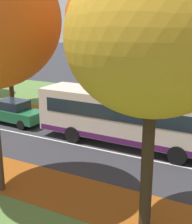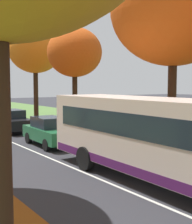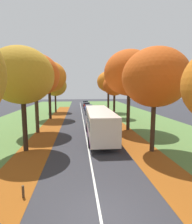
{
  "view_description": "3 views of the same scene",
  "coord_description": "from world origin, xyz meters",
  "px_view_note": "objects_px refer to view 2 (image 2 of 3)",
  "views": [
    {
      "loc": [
        -14.11,
        5.66,
        6.7
      ],
      "look_at": [
        1.73,
        14.07,
        1.56
      ],
      "focal_mm": 50.0,
      "sensor_mm": 36.0,
      "label": 1
    },
    {
      "loc": [
        -6.59,
        4.46,
        3.48
      ],
      "look_at": [
        1.98,
        16.49,
        2.16
      ],
      "focal_mm": 50.0,
      "sensor_mm": 36.0,
      "label": 2
    },
    {
      "loc": [
        -0.86,
        -6.42,
        5.27
      ],
      "look_at": [
        1.57,
        16.8,
        2.11
      ],
      "focal_mm": 28.0,
      "sensor_mm": 36.0,
      "label": 3
    }
  ],
  "objects_px": {
    "tree_right_mid": "(174,9)",
    "tree_right_distant": "(35,49)",
    "car_green_lead": "(50,131)",
    "bus": "(159,135)",
    "car_black_following": "(12,121)",
    "tree_right_far": "(75,53)"
  },
  "relations": [
    {
      "from": "tree_right_mid",
      "to": "car_green_lead",
      "type": "relative_size",
      "value": 2.33
    },
    {
      "from": "bus",
      "to": "tree_right_mid",
      "type": "bearing_deg",
      "value": 36.02
    },
    {
      "from": "tree_right_mid",
      "to": "car_black_following",
      "type": "height_order",
      "value": "tree_right_mid"
    },
    {
      "from": "tree_right_distant",
      "to": "bus",
      "type": "bearing_deg",
      "value": -102.73
    },
    {
      "from": "tree_right_mid",
      "to": "tree_right_far",
      "type": "xyz_separation_m",
      "value": [
        0.19,
        9.5,
        -1.34
      ]
    },
    {
      "from": "car_green_lead",
      "to": "tree_right_mid",
      "type": "bearing_deg",
      "value": -52.93
    },
    {
      "from": "tree_right_mid",
      "to": "car_green_lead",
      "type": "height_order",
      "value": "tree_right_mid"
    },
    {
      "from": "car_black_following",
      "to": "car_green_lead",
      "type": "bearing_deg",
      "value": -90.72
    },
    {
      "from": "tree_right_far",
      "to": "tree_right_distant",
      "type": "distance_m",
      "value": 7.43
    },
    {
      "from": "bus",
      "to": "tree_right_far",
      "type": "bearing_deg",
      "value": 71.11
    },
    {
      "from": "bus",
      "to": "car_green_lead",
      "type": "distance_m",
      "value": 8.38
    },
    {
      "from": "bus",
      "to": "car_black_following",
      "type": "relative_size",
      "value": 2.48
    },
    {
      "from": "tree_right_distant",
      "to": "car_green_lead",
      "type": "distance_m",
      "value": 13.68
    },
    {
      "from": "tree_right_distant",
      "to": "car_green_lead",
      "type": "relative_size",
      "value": 2.11
    },
    {
      "from": "tree_right_mid",
      "to": "tree_right_distant",
      "type": "distance_m",
      "value": 16.88
    },
    {
      "from": "tree_right_far",
      "to": "car_black_following",
      "type": "height_order",
      "value": "tree_right_far"
    },
    {
      "from": "tree_right_distant",
      "to": "car_black_following",
      "type": "relative_size",
      "value": 2.14
    },
    {
      "from": "bus",
      "to": "car_black_following",
      "type": "distance_m",
      "value": 14.47
    },
    {
      "from": "bus",
      "to": "car_black_following",
      "type": "height_order",
      "value": "bus"
    },
    {
      "from": "tree_right_far",
      "to": "car_black_following",
      "type": "distance_m",
      "value": 6.78
    },
    {
      "from": "bus",
      "to": "car_green_lead",
      "type": "xyz_separation_m",
      "value": [
        0.02,
        8.33,
        -0.89
      ]
    },
    {
      "from": "tree_right_far",
      "to": "tree_right_mid",
      "type": "bearing_deg",
      "value": -91.13
    }
  ]
}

